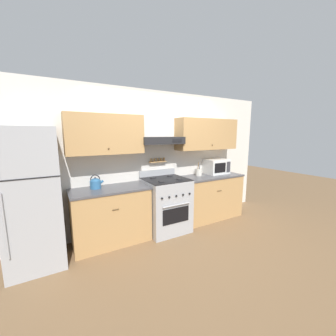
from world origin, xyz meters
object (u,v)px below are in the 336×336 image
microwave (216,166)px  refrigerator (33,198)px  tea_kettle (96,183)px  utensil_crock (199,172)px  stove_range (166,204)px

microwave → refrigerator: bearing=-176.7°
tea_kettle → microwave: bearing=0.4°
refrigerator → microwave: bearing=3.3°
tea_kettle → utensil_crock: bearing=0.0°
tea_kettle → utensil_crock: 2.05m
stove_range → tea_kettle: size_ratio=4.89×
stove_range → refrigerator: size_ratio=0.59×
tea_kettle → utensil_crock: size_ratio=0.76×
stove_range → tea_kettle: bearing=172.0°
stove_range → microwave: microwave is taller
refrigerator → utensil_crock: 2.89m
refrigerator → tea_kettle: 0.85m
refrigerator → stove_range: bearing=0.3°
refrigerator → microwave: (3.36, 0.20, 0.14)m
refrigerator → utensil_crock: bearing=3.5°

